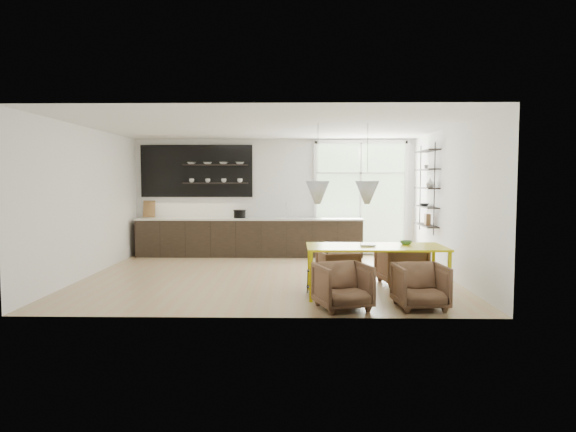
% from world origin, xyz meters
% --- Properties ---
extents(room, '(7.02, 6.01, 2.91)m').
position_xyz_m(room, '(0.58, 1.10, 1.46)').
color(room, tan).
rests_on(room, ground).
extents(kitchen_run, '(5.54, 0.69, 2.75)m').
position_xyz_m(kitchen_run, '(-0.69, 2.69, 0.60)').
color(kitchen_run, black).
rests_on(kitchen_run, ground).
extents(right_shelving, '(0.26, 1.22, 1.90)m').
position_xyz_m(right_shelving, '(3.36, 1.17, 1.65)').
color(right_shelving, black).
rests_on(right_shelving, ground).
extents(dining_table, '(2.23, 1.02, 0.81)m').
position_xyz_m(dining_table, '(1.85, -1.61, 0.76)').
color(dining_table, '#C9BC02').
rests_on(dining_table, ground).
extents(armchair_back_left, '(0.80, 0.81, 0.62)m').
position_xyz_m(armchair_back_left, '(1.31, -0.69, 0.31)').
color(armchair_back_left, brown).
rests_on(armchair_back_left, ground).
extents(armchair_back_right, '(0.91, 0.92, 0.73)m').
position_xyz_m(armchair_back_right, '(2.46, -0.66, 0.37)').
color(armchair_back_right, brown).
rests_on(armchair_back_right, ground).
extents(armchair_front_left, '(0.91, 0.93, 0.67)m').
position_xyz_m(armchair_front_left, '(1.24, -2.50, 0.34)').
color(armchair_front_left, brown).
rests_on(armchair_front_left, ground).
extents(armchair_front_right, '(0.77, 0.79, 0.66)m').
position_xyz_m(armchair_front_right, '(2.38, -2.45, 0.33)').
color(armchair_front_right, brown).
rests_on(armchair_front_right, ground).
extents(wire_stool, '(0.31, 0.31, 0.39)m').
position_xyz_m(wire_stool, '(0.88, -1.46, 0.25)').
color(wire_stool, black).
rests_on(wire_stool, ground).
extents(table_book, '(0.27, 0.35, 0.03)m').
position_xyz_m(table_book, '(1.60, -1.57, 0.83)').
color(table_book, white).
rests_on(table_book, dining_table).
extents(table_bowl, '(0.21, 0.21, 0.06)m').
position_xyz_m(table_bowl, '(2.38, -1.41, 0.84)').
color(table_bowl, '#487C45').
rests_on(table_bowl, dining_table).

